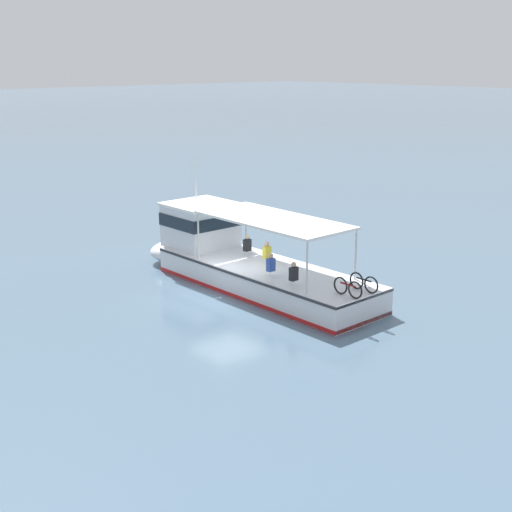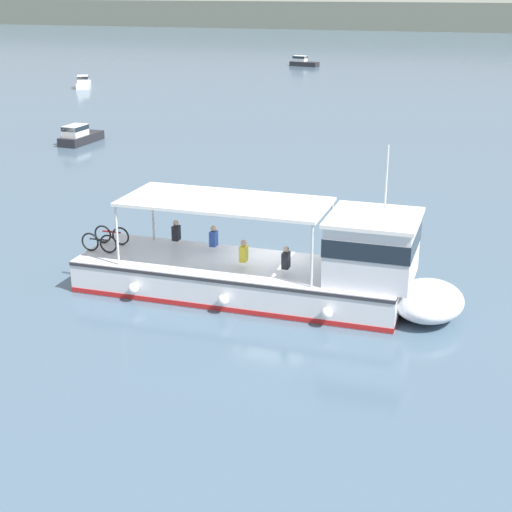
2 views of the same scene
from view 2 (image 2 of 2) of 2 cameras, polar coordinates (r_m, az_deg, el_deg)
name	(u,v)px [view 2 (image 2 of 2)]	position (r m, az deg, el deg)	size (l,w,h in m)	color
ground_plane	(274,281)	(26.73, 1.38, -1.87)	(400.00, 400.00, 0.00)	slate
distant_shoreline	(479,15)	(189.53, 16.26, 16.84)	(400.00, 28.00, 6.05)	slate
ferry_main	(286,270)	(24.84, 2.23, -1.08)	(12.89, 3.62, 5.32)	silver
motorboat_horizon_east	(83,82)	(79.79, -12.75, 12.50)	(2.77, 3.80, 1.26)	white
motorboat_near_starboard	(303,62)	(99.42, 3.50, 14.25)	(3.80, 2.04, 1.26)	#232328
motorboat_far_left	(79,135)	(51.39, -13.05, 8.76)	(1.45, 3.65, 1.26)	#232328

